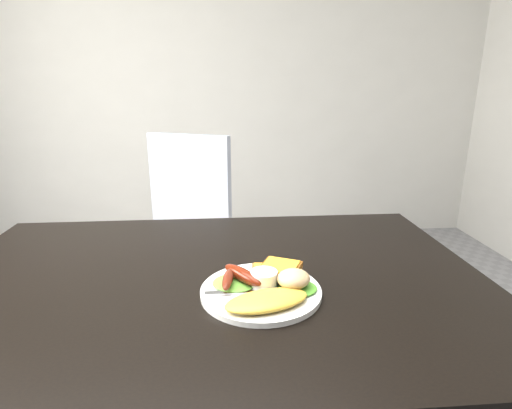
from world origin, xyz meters
TOP-DOWN VIEW (x-y plane):
  - room_back_panel at (0.00, 2.25)m, footprint 4.00×0.04m
  - dining_table at (0.00, 0.00)m, footprint 1.20×0.80m
  - dining_chair at (-0.13, 0.86)m, footprint 0.55×0.55m
  - person at (-0.15, 0.57)m, footprint 0.55×0.46m
  - plate at (0.10, -0.09)m, footprint 0.24×0.24m
  - lettuce_left at (0.05, -0.07)m, footprint 0.10×0.09m
  - lettuce_right at (0.17, -0.10)m, footprint 0.09×0.08m
  - omelette at (0.10, -0.15)m, footprint 0.18×0.12m
  - sausage_a at (0.03, -0.08)m, footprint 0.03×0.09m
  - sausage_b at (0.06, -0.07)m, footprint 0.09×0.11m
  - ramekin at (0.11, -0.08)m, footprint 0.07×0.07m
  - toast_a at (0.12, -0.03)m, footprint 0.08×0.08m
  - toast_b at (0.14, -0.04)m, footprint 0.11×0.11m
  - potato_salad at (0.16, -0.10)m, footprint 0.09×0.08m
  - fork at (0.07, -0.10)m, footprint 0.16×0.02m

SIDE VIEW (x-z plane):
  - dining_chair at x=-0.13m, z-range 0.43..0.47m
  - person at x=-0.15m, z-range 0.00..1.32m
  - dining_table at x=0.00m, z-range 0.71..0.75m
  - plate at x=0.10m, z-range 0.75..0.76m
  - fork at x=0.07m, z-range 0.76..0.77m
  - lettuce_right at x=0.17m, z-range 0.76..0.77m
  - lettuce_left at x=0.05m, z-range 0.76..0.77m
  - toast_a at x=0.12m, z-range 0.76..0.77m
  - omelette at x=0.10m, z-range 0.76..0.78m
  - ramekin at x=0.11m, z-range 0.76..0.80m
  - toast_b at x=0.14m, z-range 0.77..0.79m
  - sausage_a at x=0.03m, z-range 0.77..0.79m
  - sausage_b at x=0.06m, z-range 0.77..0.80m
  - potato_salad at x=0.16m, z-range 0.77..0.80m
  - room_back_panel at x=0.00m, z-range 0.00..2.70m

